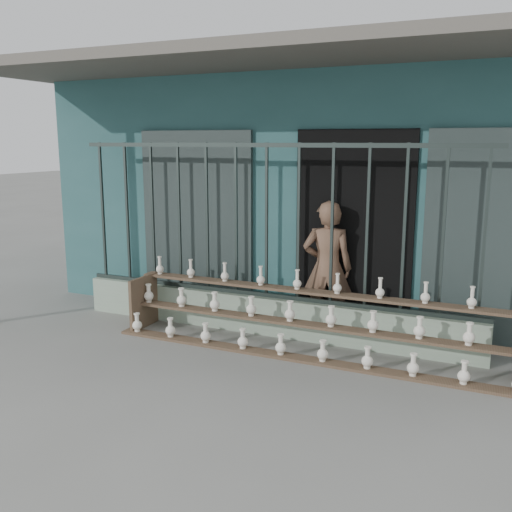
% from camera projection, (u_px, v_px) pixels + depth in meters
% --- Properties ---
extents(ground, '(60.00, 60.00, 0.00)m').
position_uv_depth(ground, '(215.00, 372.00, 5.68)').
color(ground, slate).
extents(workshop_building, '(7.40, 6.60, 3.21)m').
position_uv_depth(workshop_building, '(338.00, 182.00, 9.15)').
color(workshop_building, '#2A585A').
rests_on(workshop_building, ground).
extents(parapet_wall, '(5.00, 0.20, 0.45)m').
position_uv_depth(parapet_wall, '(266.00, 315.00, 6.80)').
color(parapet_wall, '#95AD94').
rests_on(parapet_wall, ground).
extents(security_fence, '(5.00, 0.04, 1.80)m').
position_uv_depth(security_fence, '(267.00, 222.00, 6.58)').
color(security_fence, '#283330').
rests_on(security_fence, parapet_wall).
extents(shelf_rack, '(4.50, 0.68, 0.85)m').
position_uv_depth(shelf_rack, '(309.00, 321.00, 6.14)').
color(shelf_rack, brown).
rests_on(shelf_rack, ground).
extents(elderly_woman, '(0.65, 0.50, 1.59)m').
position_uv_depth(elderly_woman, '(327.00, 268.00, 6.70)').
color(elderly_woman, brown).
rests_on(elderly_woman, ground).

